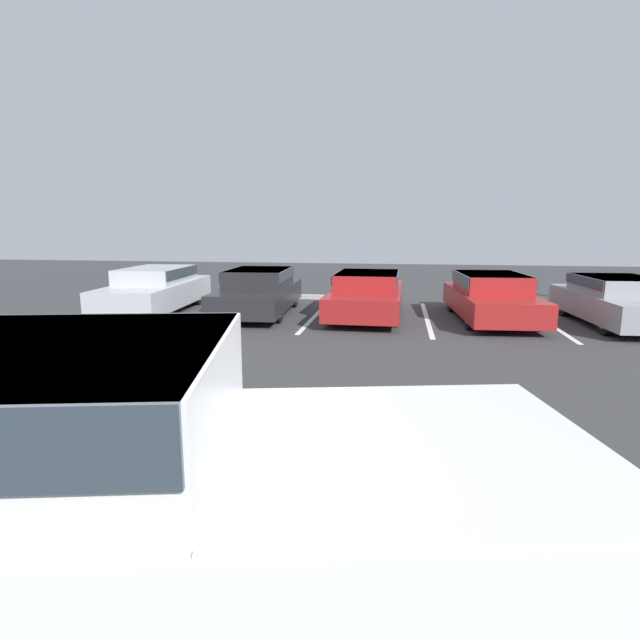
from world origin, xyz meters
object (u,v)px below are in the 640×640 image
(parked_sedan_d, at_px, (491,295))
(wheel_stop_curb, at_px, (298,297))
(parked_sedan_c, at_px, (367,292))
(parked_sedan_e, at_px, (618,299))
(parked_sedan_a, at_px, (156,288))
(pickup_truck, at_px, (100,506))
(parked_sedan_b, at_px, (259,290))

(parked_sedan_d, distance_m, wheel_stop_curb, 6.47)
(parked_sedan_c, distance_m, parked_sedan_e, 6.16)
(parked_sedan_a, height_order, parked_sedan_c, parked_sedan_a)
(parked_sedan_a, bearing_deg, pickup_truck, 21.66)
(parked_sedan_a, xyz_separation_m, parked_sedan_b, (3.00, 0.09, -0.00))
(parked_sedan_d, xyz_separation_m, parked_sedan_e, (2.96, -0.20, -0.01))
(parked_sedan_a, bearing_deg, parked_sedan_e, 85.44)
(parked_sedan_a, height_order, parked_sedan_d, parked_sedan_a)
(parked_sedan_c, relative_size, parked_sedan_e, 1.08)
(pickup_truck, height_order, wheel_stop_curb, pickup_truck)
(pickup_truck, relative_size, parked_sedan_e, 1.32)
(parked_sedan_e, distance_m, wheel_stop_curb, 9.25)
(parked_sedan_b, relative_size, parked_sedan_e, 1.02)
(pickup_truck, xyz_separation_m, parked_sedan_a, (-5.26, 10.94, -0.23))
(pickup_truck, relative_size, parked_sedan_d, 1.27)
(parked_sedan_c, relative_size, parked_sedan_d, 1.04)
(parked_sedan_d, distance_m, parked_sedan_e, 2.96)
(parked_sedan_b, relative_size, parked_sedan_d, 0.98)
(parked_sedan_d, bearing_deg, parked_sedan_b, -93.82)
(parked_sedan_e, relative_size, wheel_stop_curb, 2.45)
(parked_sedan_c, xyz_separation_m, wheel_stop_curb, (-2.50, 2.89, -0.56))
(parked_sedan_b, relative_size, parked_sedan_c, 0.95)
(parked_sedan_d, height_order, wheel_stop_curb, parked_sedan_d)
(wheel_stop_curb, bearing_deg, parked_sedan_d, -28.10)
(pickup_truck, height_order, parked_sedan_c, pickup_truck)
(parked_sedan_b, bearing_deg, parked_sedan_a, -91.17)
(parked_sedan_b, height_order, wheel_stop_curb, parked_sedan_b)
(parked_sedan_a, height_order, wheel_stop_curb, parked_sedan_a)
(pickup_truck, distance_m, parked_sedan_e, 12.82)
(parked_sedan_b, bearing_deg, pickup_truck, 8.72)
(pickup_truck, height_order, parked_sedan_b, pickup_truck)
(parked_sedan_e, bearing_deg, wheel_stop_curb, -113.81)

